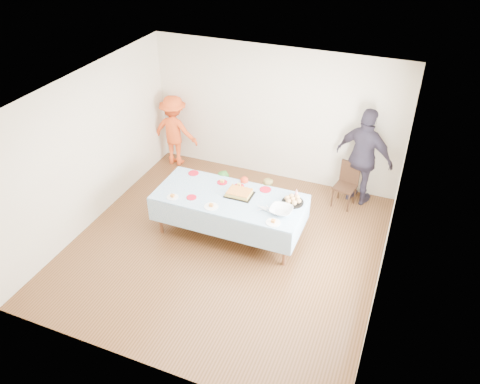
% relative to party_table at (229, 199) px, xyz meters
% --- Properties ---
extents(ground, '(5.00, 5.00, 0.00)m').
position_rel_party_table_xyz_m(ground, '(0.07, -0.36, -0.72)').
color(ground, '#4B3015').
rests_on(ground, ground).
extents(room_walls, '(5.04, 5.04, 2.72)m').
position_rel_party_table_xyz_m(room_walls, '(0.12, -0.36, 1.05)').
color(room_walls, beige).
rests_on(room_walls, ground).
extents(party_table, '(2.50, 1.10, 0.78)m').
position_rel_party_table_xyz_m(party_table, '(0.00, 0.00, 0.00)').
color(party_table, '#56311D').
rests_on(party_table, ground).
extents(birthday_cake, '(0.45, 0.35, 0.08)m').
position_rel_party_table_xyz_m(birthday_cake, '(0.14, 0.10, 0.09)').
color(birthday_cake, black).
rests_on(birthday_cake, party_table).
extents(rolls_tray, '(0.36, 0.36, 0.11)m').
position_rel_party_table_xyz_m(rolls_tray, '(1.03, 0.22, 0.10)').
color(rolls_tray, black).
rests_on(rolls_tray, party_table).
extents(punch_bowl, '(0.36, 0.36, 0.09)m').
position_rel_party_table_xyz_m(punch_bowl, '(0.94, -0.12, 0.10)').
color(punch_bowl, silver).
rests_on(punch_bowl, party_table).
extents(party_hat, '(0.09, 0.09, 0.15)m').
position_rel_party_table_xyz_m(party_hat, '(1.03, 0.43, 0.13)').
color(party_hat, white).
rests_on(party_hat, party_table).
extents(fork_pile, '(0.24, 0.18, 0.07)m').
position_rel_party_table_xyz_m(fork_pile, '(0.67, -0.13, 0.09)').
color(fork_pile, white).
rests_on(fork_pile, party_table).
extents(plate_red_far_a, '(0.19, 0.19, 0.01)m').
position_rel_party_table_xyz_m(plate_red_far_a, '(-0.88, 0.43, 0.06)').
color(plate_red_far_a, red).
rests_on(plate_red_far_a, party_table).
extents(plate_red_far_b, '(0.18, 0.18, 0.01)m').
position_rel_party_table_xyz_m(plate_red_far_b, '(-0.28, 0.34, 0.06)').
color(plate_red_far_b, red).
rests_on(plate_red_far_b, party_table).
extents(plate_red_far_c, '(0.17, 0.17, 0.01)m').
position_rel_party_table_xyz_m(plate_red_far_c, '(0.04, 0.34, 0.06)').
color(plate_red_far_c, red).
rests_on(plate_red_far_c, party_table).
extents(plate_red_far_d, '(0.20, 0.20, 0.01)m').
position_rel_party_table_xyz_m(plate_red_far_d, '(0.49, 0.41, 0.06)').
color(plate_red_far_d, red).
rests_on(plate_red_far_d, party_table).
extents(plate_red_near, '(0.17, 0.17, 0.01)m').
position_rel_party_table_xyz_m(plate_red_near, '(-0.57, -0.27, 0.06)').
color(plate_red_near, red).
rests_on(plate_red_near, party_table).
extents(plate_white_left, '(0.20, 0.20, 0.01)m').
position_rel_party_table_xyz_m(plate_white_left, '(-0.86, -0.37, 0.06)').
color(plate_white_left, white).
rests_on(plate_white_left, party_table).
extents(plate_white_mid, '(0.23, 0.23, 0.01)m').
position_rel_party_table_xyz_m(plate_white_mid, '(-0.15, -0.38, 0.06)').
color(plate_white_mid, white).
rests_on(plate_white_mid, party_table).
extents(plate_white_right, '(0.23, 0.23, 0.01)m').
position_rel_party_table_xyz_m(plate_white_right, '(0.90, -0.41, 0.06)').
color(plate_white_right, white).
rests_on(plate_white_right, party_table).
extents(dining_chair, '(0.44, 0.44, 0.86)m').
position_rel_party_table_xyz_m(dining_chair, '(1.68, 1.66, -0.25)').
color(dining_chair, black).
rests_on(dining_chair, ground).
extents(toddler_left, '(0.35, 0.27, 0.87)m').
position_rel_party_table_xyz_m(toddler_left, '(0.05, 0.54, -0.29)').
color(toddler_left, red).
rests_on(toddler_left, ground).
extents(toddler_mid, '(0.46, 0.38, 0.82)m').
position_rel_party_table_xyz_m(toddler_mid, '(-0.38, 0.62, -0.32)').
color(toddler_mid, '#2E6C24').
rests_on(toddler_mid, ground).
extents(toddler_right, '(0.45, 0.37, 0.87)m').
position_rel_party_table_xyz_m(toddler_right, '(0.44, 0.63, -0.29)').
color(toddler_right, tan).
rests_on(toddler_right, ground).
extents(adult_left, '(1.01, 0.60, 1.53)m').
position_rel_party_table_xyz_m(adult_left, '(-2.03, 1.84, 0.04)').
color(adult_left, '#E14C1C').
rests_on(adult_left, ground).
extents(adult_right, '(1.20, 0.79, 1.89)m').
position_rel_party_table_xyz_m(adult_right, '(1.89, 1.84, 0.22)').
color(adult_right, '#2E2938').
rests_on(adult_right, ground).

